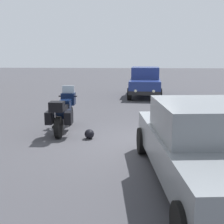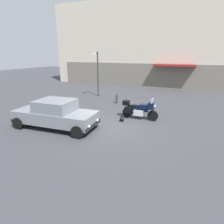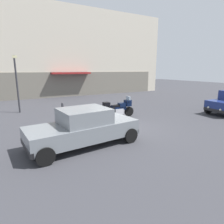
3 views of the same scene
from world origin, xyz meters
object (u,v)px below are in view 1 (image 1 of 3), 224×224
motorcycle (64,112)px  car_sedan_far (203,145)px  helmet (89,134)px  car_hatchback_near (145,82)px

motorcycle → car_sedan_far: bearing=-137.1°
helmet → car_hatchback_near: size_ratio=0.07×
car_hatchback_near → car_sedan_far: bearing=5.9°
motorcycle → car_sedan_far: 4.95m
helmet → motorcycle: bearing=48.9°
helmet → car_hatchback_near: (8.49, -2.10, 0.67)m
helmet → car_sedan_far: (-2.86, -2.46, 0.64)m
car_sedan_far → motorcycle: bearing=37.5°
car_hatchback_near → car_sedan_far: (-11.35, -0.35, -0.03)m
motorcycle → car_hatchback_near: size_ratio=0.57×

